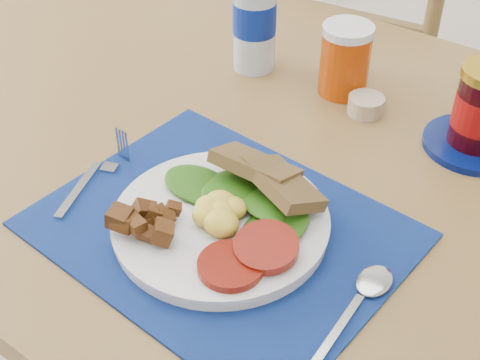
# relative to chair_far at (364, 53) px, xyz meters

# --- Properties ---
(table) EXTENTS (1.40, 0.90, 0.75)m
(table) POSITION_rel_chair_far_xyz_m (0.02, -0.68, 0.13)
(table) COLOR brown
(table) RESTS_ON ground
(chair_far) EXTENTS (0.43, 0.42, 1.05)m
(chair_far) POSITION_rel_chair_far_xyz_m (0.00, 0.00, 0.00)
(chair_far) COLOR brown
(chair_far) RESTS_ON ground
(placemat) EXTENTS (0.45, 0.36, 0.00)m
(placemat) POSITION_rel_chair_far_xyz_m (0.23, -0.87, 0.21)
(placemat) COLOR #040631
(placemat) RESTS_ON table
(breakfast_plate) EXTENTS (0.26, 0.26, 0.06)m
(breakfast_plate) POSITION_rel_chair_far_xyz_m (0.23, -0.87, 0.23)
(breakfast_plate) COLOR silver
(breakfast_plate) RESTS_ON placemat
(fork) EXTENTS (0.05, 0.16, 0.00)m
(fork) POSITION_rel_chair_far_xyz_m (0.04, -0.88, 0.22)
(fork) COLOR #B2B5BA
(fork) RESTS_ON placemat
(spoon) EXTENTS (0.04, 0.16, 0.00)m
(spoon) POSITION_rel_chair_far_xyz_m (0.43, -0.86, 0.22)
(spoon) COLOR #B2B5BA
(spoon) RESTS_ON placemat
(water_bottle) EXTENTS (0.07, 0.07, 0.24)m
(water_bottle) POSITION_rel_chair_far_xyz_m (0.03, -0.51, 0.32)
(water_bottle) COLOR #ADBFCC
(water_bottle) RESTS_ON table
(juice_glass) EXTENTS (0.08, 0.08, 0.11)m
(juice_glass) POSITION_rel_chair_far_xyz_m (0.19, -0.49, 0.27)
(juice_glass) COLOR #AB3604
(juice_glass) RESTS_ON table
(ramekin) EXTENTS (0.06, 0.06, 0.03)m
(ramekin) POSITION_rel_chair_far_xyz_m (0.25, -0.53, 0.23)
(ramekin) COLOR tan
(ramekin) RESTS_ON table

